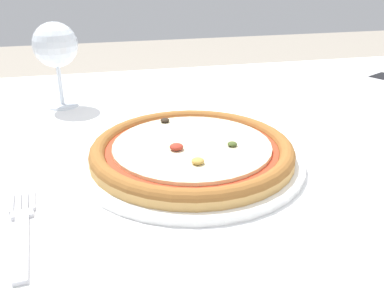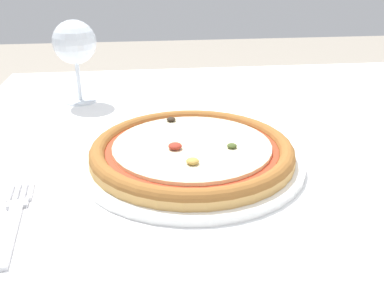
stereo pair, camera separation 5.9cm
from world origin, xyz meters
name	(u,v)px [view 1 (the left image)]	position (x,y,z in m)	size (l,w,h in m)	color
dining_table	(277,186)	(0.00, 0.00, 0.65)	(1.11, 0.93, 0.75)	brown
pizza_plate	(192,153)	(-0.17, -0.08, 0.77)	(0.31, 0.31, 0.04)	white
fork	(22,228)	(-0.39, -0.20, 0.76)	(0.04, 0.17, 0.00)	silver
wine_glass_far_left	(55,47)	(-0.36, 0.22, 0.87)	(0.08, 0.08, 0.16)	silver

